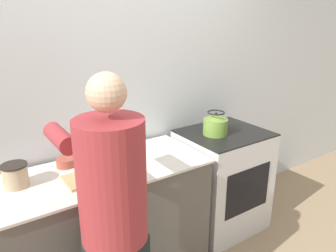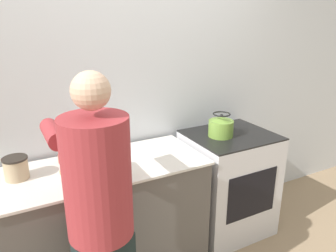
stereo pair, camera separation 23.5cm
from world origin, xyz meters
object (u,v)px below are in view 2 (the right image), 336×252
(knife, at_px, (89,172))
(kettle, at_px, (221,127))
(canister_jar, at_px, (16,168))
(bowl_prep, at_px, (68,158))
(person, at_px, (100,213))
(oven, at_px, (228,183))
(cutting_board, at_px, (86,174))

(knife, xyz_separation_m, kettle, (1.15, 0.10, 0.10))
(canister_jar, bearing_deg, kettle, -2.70)
(knife, xyz_separation_m, bowl_prep, (-0.08, 0.29, 0.01))
(person, bearing_deg, knife, 81.12)
(oven, bearing_deg, knife, -175.76)
(knife, height_order, bowl_prep, bowl_prep)
(oven, xyz_separation_m, cutting_board, (-1.27, -0.08, 0.44))
(bowl_prep, bearing_deg, cutting_board, -77.81)
(oven, height_order, kettle, kettle)
(person, xyz_separation_m, cutting_board, (0.05, 0.48, 0.01))
(cutting_board, bearing_deg, canister_jar, 158.19)
(cutting_board, relative_size, kettle, 1.43)
(oven, height_order, cutting_board, oven)
(cutting_board, xyz_separation_m, bowl_prep, (-0.06, 0.27, 0.02))
(cutting_board, relative_size, knife, 1.63)
(cutting_board, bearing_deg, bowl_prep, 102.19)
(bowl_prep, relative_size, canister_jar, 0.84)
(kettle, height_order, canister_jar, kettle)
(cutting_board, xyz_separation_m, canister_jar, (-0.40, 0.16, 0.07))
(cutting_board, height_order, kettle, kettle)
(kettle, bearing_deg, canister_jar, 177.30)
(person, xyz_separation_m, kettle, (1.22, 0.57, 0.12))
(canister_jar, bearing_deg, person, -61.30)
(canister_jar, bearing_deg, oven, -2.83)
(person, xyz_separation_m, bowl_prep, (-0.01, 0.75, 0.03))
(person, bearing_deg, kettle, 24.89)
(cutting_board, relative_size, bowl_prep, 2.25)
(kettle, distance_m, canister_jar, 1.57)
(canister_jar, bearing_deg, knife, -22.56)
(knife, height_order, kettle, kettle)
(oven, xyz_separation_m, knife, (-1.25, -0.09, 0.45))
(person, bearing_deg, cutting_board, 83.78)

